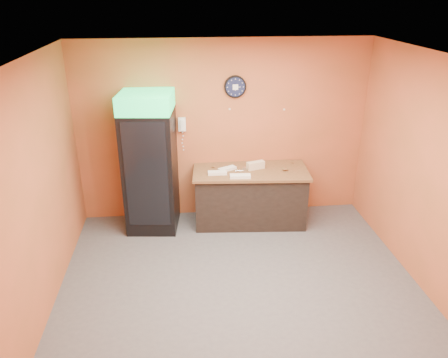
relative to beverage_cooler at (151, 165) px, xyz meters
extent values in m
plane|color=#47474C|center=(1.12, -1.60, -1.03)|extent=(4.50, 4.50, 0.00)
cube|color=#CB5E39|center=(1.12, 0.40, 0.37)|extent=(4.50, 0.02, 2.80)
cube|color=#CB5E39|center=(-1.13, -1.60, 0.37)|extent=(0.02, 4.00, 2.80)
cube|color=#CB5E39|center=(3.37, -1.60, 0.37)|extent=(0.02, 4.00, 2.80)
cube|color=white|center=(1.12, -1.60, 1.77)|extent=(4.50, 4.00, 0.02)
cube|color=black|center=(-0.01, 0.05, -0.11)|extent=(0.81, 0.81, 1.85)
cube|color=#18CF5C|center=(-0.01, 0.05, 0.95)|extent=(0.81, 0.81, 0.26)
cube|color=black|center=(0.04, -0.33, -0.03)|extent=(0.61, 0.09, 1.58)
cube|color=black|center=(1.51, 0.02, -0.61)|extent=(1.74, 0.89, 0.84)
cylinder|color=black|center=(1.30, 0.37, 1.06)|extent=(0.33, 0.05, 0.33)
cylinder|color=#0F1433|center=(1.30, 0.35, 1.06)|extent=(0.29, 0.01, 0.29)
cube|color=white|center=(1.30, 0.34, 1.06)|extent=(0.08, 0.00, 0.08)
cube|color=white|center=(0.49, 0.35, 0.51)|extent=(0.11, 0.07, 0.21)
cube|color=white|center=(0.49, 0.30, 0.51)|extent=(0.05, 0.04, 0.17)
cube|color=brown|center=(1.51, 0.02, -0.17)|extent=(1.81, 0.97, 0.04)
cube|color=beige|center=(1.59, 0.06, -0.12)|extent=(0.29, 0.18, 0.06)
cube|color=beige|center=(1.59, 0.06, -0.06)|extent=(0.29, 0.18, 0.06)
cube|color=white|center=(0.99, -0.09, -0.13)|extent=(0.29, 0.12, 0.04)
cube|color=white|center=(1.31, -0.25, -0.12)|extent=(0.31, 0.14, 0.04)
cube|color=white|center=(1.15, 0.06, -0.13)|extent=(0.30, 0.22, 0.04)
cylinder|color=silver|center=(1.41, -0.02, -0.12)|extent=(0.06, 0.06, 0.06)
camera|label=1|loc=(0.45, -6.08, 2.42)|focal=35.00mm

